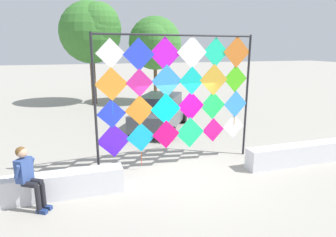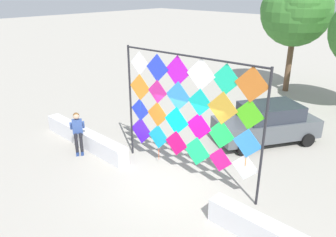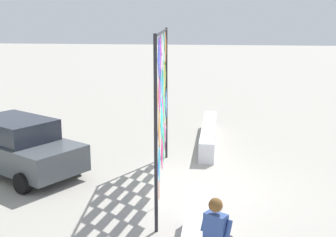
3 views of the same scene
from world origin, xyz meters
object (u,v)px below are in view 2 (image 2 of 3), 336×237
Objects in this scene: kite_display_rack at (188,109)px; seated_vendor at (78,129)px; parked_car at (267,123)px; tree_far_right at (296,9)px.

kite_display_rack is 4.48m from seated_vendor.
seated_vendor is 0.35× the size of parked_car.
tree_far_right reaches higher than parked_car.
seated_vendor is 13.02m from tree_far_right.
seated_vendor is 7.17m from parked_car.
tree_far_right is (-2.37, 6.76, 3.79)m from parked_car.
seated_vendor is at bearing -160.10° from kite_display_rack.
seated_vendor is at bearing -100.09° from tree_far_right.
seated_vendor is 0.23× the size of tree_far_right.
tree_far_right is at bearing 109.34° from parked_car.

